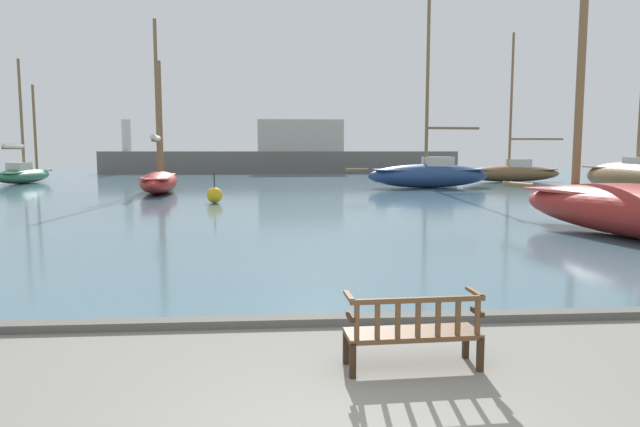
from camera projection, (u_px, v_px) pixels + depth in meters
harbor_water at (284, 181)px, 48.37m from camera, size 100.00×80.00×0.08m
quay_edge_kerb at (318, 320)px, 8.57m from camera, size 40.00×0.30×0.12m
park_bench at (413, 330)px, 6.78m from camera, size 1.62×0.60×0.92m
sailboat_far_starboard at (159, 179)px, 34.50m from camera, size 3.08×8.81×10.29m
sailboat_mid_port at (429, 173)px, 39.05m from camera, size 10.22×3.18×12.59m
sailboat_centre_channel at (23, 173)px, 44.26m from camera, size 2.68×8.21×9.53m
sailboat_distant_harbor at (512, 172)px, 46.59m from camera, size 8.44×2.15×11.89m
channel_buoy at (215, 195)px, 27.58m from camera, size 0.76×0.76×1.46m
far_breakwater at (284, 157)px, 64.41m from camera, size 40.03×2.40×6.08m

